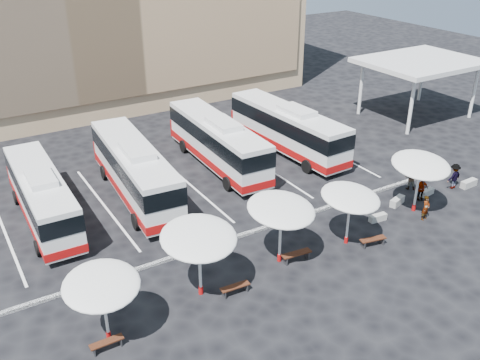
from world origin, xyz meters
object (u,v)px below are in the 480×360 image
conc_bench_0 (378,218)px  conc_bench_1 (397,201)px  bus_1 (134,169)px  passenger_0 (426,208)px  sunshade_0 (101,285)px  wood_bench_3 (373,240)px  sunshade_1 (199,238)px  wood_bench_0 (107,343)px  wood_bench_1 (235,288)px  sunshade_4 (421,165)px  passenger_1 (411,178)px  bus_2 (217,141)px  passenger_2 (421,189)px  passenger_3 (454,176)px  sunshade_2 (281,210)px  conc_bench_2 (427,192)px  bus_0 (42,195)px  sunshade_3 (350,198)px  conc_bench_3 (469,183)px  wood_bench_2 (296,255)px  bus_3 (287,128)px

conc_bench_0 → conc_bench_1: conc_bench_1 is taller
bus_1 → conc_bench_0: bus_1 is taller
conc_bench_1 → passenger_0: size_ratio=0.80×
sunshade_0 → wood_bench_3: (15.03, -0.54, -2.51)m
sunshade_1 → wood_bench_0: 6.02m
bus_1 → sunshade_0: bearing=-112.4°
wood_bench_1 → sunshade_4: bearing=5.2°
passenger_1 → sunshade_1: bearing=49.2°
passenger_1 → conc_bench_1: bearing=66.3°
bus_2 → passenger_2: bus_2 is taller
wood_bench_1 → passenger_3: size_ratio=0.86×
sunshade_2 → passenger_3: sunshade_2 is taller
conc_bench_2 → sunshade_1: bearing=-175.5°
passenger_0 → passenger_2: bearing=36.5°
wood_bench_3 → conc_bench_1: bearing=29.8°
wood_bench_0 → bus_2: bearing=46.7°
wood_bench_0 → passenger_2: passenger_2 is taller
bus_0 → sunshade_4: (19.97, -10.69, 1.37)m
passenger_0 → passenger_1: size_ratio=0.96×
sunshade_2 → sunshade_3: sunshade_2 is taller
bus_0 → passenger_3: bus_0 is taller
sunshade_2 → conc_bench_1: size_ratio=3.58×
conc_bench_2 → conc_bench_3: (3.38, -0.63, 0.04)m
bus_2 → conc_bench_0: bus_2 is taller
sunshade_0 → bus_1: bearing=63.4°
bus_0 → bus_2: size_ratio=0.91×
sunshade_4 → wood_bench_2: size_ratio=2.51×
sunshade_0 → conc_bench_3: (25.77, 1.43, -2.63)m
passenger_0 → conc_bench_0: bearing=141.8°
conc_bench_1 → passenger_1: 2.70m
passenger_2 → conc_bench_3: bearing=14.2°
wood_bench_1 → conc_bench_1: bearing=9.9°
sunshade_4 → wood_bench_2: 9.96m
sunshade_3 → sunshade_4: size_ratio=0.99×
bus_2 → sunshade_2: (-3.17, -12.42, 1.22)m
passenger_0 → passenger_2: size_ratio=0.97×
conc_bench_0 → conc_bench_2: bearing=8.3°
bus_3 → passenger_2: (2.65, -11.10, -1.13)m
wood_bench_1 → wood_bench_3: (8.73, -0.35, 0.01)m
bus_2 → sunshade_0: (-12.90, -13.38, 0.94)m
sunshade_4 → conc_bench_3: bearing=3.6°
wood_bench_2 → conc_bench_2: wood_bench_2 is taller
sunshade_0 → passenger_0: 19.90m
wood_bench_3 → passenger_1: (7.09, 3.85, 0.46)m
passenger_3 → bus_1: bearing=-30.2°
wood_bench_1 → conc_bench_2: bearing=8.0°
bus_2 → conc_bench_0: bearing=-67.9°
conc_bench_1 → passenger_3: bearing=-3.3°
conc_bench_1 → wood_bench_0: bearing=-172.2°
bus_2 → bus_3: bus_3 is taller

